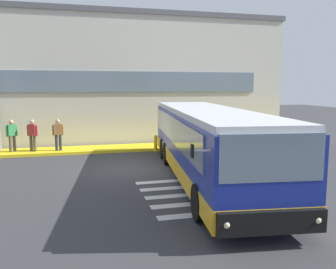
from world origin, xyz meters
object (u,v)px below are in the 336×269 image
bus_main_foreground (207,145)px  passenger_at_curb_edge (58,133)px  passenger_near_column (12,134)px  safety_bollard_yellow (156,144)px  passenger_by_doorway (32,134)px

bus_main_foreground → passenger_at_curb_edge: size_ratio=7.33×
passenger_near_column → bus_main_foreground: bearing=-41.6°
bus_main_foreground → passenger_near_column: bearing=138.4°
passenger_near_column → safety_bollard_yellow: passenger_near_column is taller
passenger_at_curb_edge → safety_bollard_yellow: bearing=-10.0°
passenger_near_column → passenger_at_curb_edge: same height
safety_bollard_yellow → bus_main_foreground: bearing=-83.7°
bus_main_foreground → passenger_near_column: bus_main_foreground is taller
passenger_at_curb_edge → safety_bollard_yellow: size_ratio=1.86×
bus_main_foreground → passenger_near_column: 10.78m
bus_main_foreground → safety_bollard_yellow: bus_main_foreground is taller
passenger_by_doorway → bus_main_foreground: bearing=-45.0°
passenger_near_column → passenger_by_doorway: same height
passenger_near_column → passenger_at_curb_edge: bearing=-4.7°
passenger_at_curb_edge → bus_main_foreground: bearing=-50.5°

